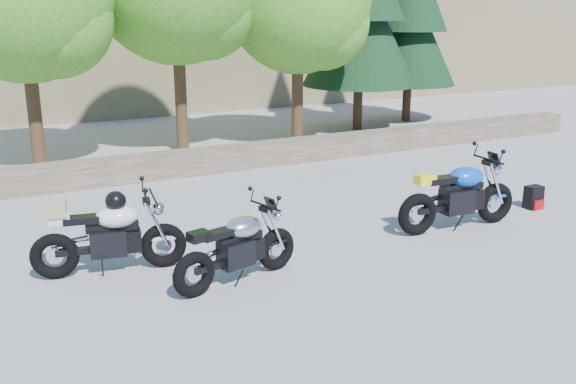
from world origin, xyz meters
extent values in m
plane|color=gray|center=(0.00, 0.00, 0.00)|extent=(90.00, 90.00, 0.00)
cube|color=#493E31|center=(0.00, 5.50, 0.25)|extent=(22.00, 0.55, 0.50)
cylinder|color=#382314|center=(-2.50, 7.20, 1.51)|extent=(0.28, 0.28, 3.02)
sphere|color=#3A7F1C|center=(-2.00, 6.90, 3.13)|extent=(2.38, 2.38, 2.38)
cylinder|color=#382314|center=(0.80, 7.60, 1.68)|extent=(0.28, 0.28, 3.36)
sphere|color=#3A7F1C|center=(1.30, 7.30, 3.48)|extent=(2.64, 2.64, 2.64)
cylinder|color=#382314|center=(3.60, 7.00, 1.46)|extent=(0.28, 0.28, 2.91)
sphere|color=#3A7F1C|center=(4.10, 6.70, 3.02)|extent=(2.29, 2.29, 2.29)
cylinder|color=#382314|center=(6.20, 8.20, 1.08)|extent=(0.26, 0.26, 2.16)
cone|color=black|center=(6.20, 8.20, 2.88)|extent=(3.17, 3.17, 3.24)
cylinder|color=#382314|center=(8.40, 8.80, 0.96)|extent=(0.26, 0.26, 1.92)
cone|color=black|center=(8.40, 8.80, 2.56)|extent=(2.82, 2.82, 2.88)
torus|color=black|center=(-0.45, 0.09, 0.29)|extent=(0.59, 0.27, 0.57)
torus|color=black|center=(-1.69, -0.21, 0.29)|extent=(0.59, 0.27, 0.57)
cylinder|color=silver|center=(-0.45, 0.09, 0.29)|extent=(0.20, 0.08, 0.20)
cylinder|color=silver|center=(-1.69, -0.21, 0.29)|extent=(0.20, 0.08, 0.20)
cube|color=black|center=(-1.09, -0.06, 0.39)|extent=(0.48, 0.36, 0.32)
cube|color=black|center=(-1.03, -0.05, 0.59)|extent=(0.64, 0.28, 0.09)
ellipsoid|color=#A7A7AB|center=(-0.97, -0.03, 0.71)|extent=(0.58, 0.46, 0.27)
cube|color=black|center=(-1.35, -0.12, 0.71)|extent=(0.48, 0.29, 0.08)
cube|color=black|center=(-1.61, -0.19, 0.75)|extent=(0.28, 0.23, 0.12)
cylinder|color=black|center=(-0.62, 0.05, 0.92)|extent=(0.17, 0.58, 0.03)
sphere|color=silver|center=(-0.48, 0.09, 0.77)|extent=(0.16, 0.16, 0.16)
torus|color=black|center=(-1.73, 0.87, 0.30)|extent=(0.63, 0.26, 0.61)
torus|color=black|center=(-3.08, 1.13, 0.30)|extent=(0.63, 0.26, 0.61)
cylinder|color=silver|center=(-1.73, 0.87, 0.30)|extent=(0.21, 0.08, 0.21)
cylinder|color=silver|center=(-3.08, 1.13, 0.30)|extent=(0.21, 0.08, 0.21)
cube|color=black|center=(-2.42, 1.00, 0.42)|extent=(0.50, 0.37, 0.34)
cube|color=black|center=(-2.36, 0.99, 0.63)|extent=(0.68, 0.27, 0.10)
ellipsoid|color=silver|center=(-2.29, 0.98, 0.76)|extent=(0.61, 0.46, 0.29)
cube|color=black|center=(-2.70, 1.06, 0.76)|extent=(0.51, 0.29, 0.09)
cube|color=silver|center=(-2.98, 1.11, 0.80)|extent=(0.30, 0.24, 0.12)
cylinder|color=black|center=(-1.92, 0.90, 0.98)|extent=(0.15, 0.62, 0.03)
sphere|color=silver|center=(-1.77, 0.88, 0.82)|extent=(0.17, 0.17, 0.17)
ellipsoid|color=black|center=(-2.29, 0.98, 0.97)|extent=(0.31, 0.32, 0.25)
cube|color=#988058|center=(-3.02, 1.12, 0.93)|extent=(0.33, 0.30, 0.19)
torus|color=black|center=(3.53, 0.20, 0.33)|extent=(0.67, 0.21, 0.66)
torus|color=black|center=(2.05, 0.31, 0.33)|extent=(0.67, 0.21, 0.66)
cylinder|color=silver|center=(3.53, 0.20, 0.33)|extent=(0.23, 0.06, 0.23)
cylinder|color=silver|center=(2.05, 0.31, 0.33)|extent=(0.23, 0.06, 0.23)
cube|color=black|center=(2.77, 0.26, 0.45)|extent=(0.52, 0.34, 0.37)
cube|color=black|center=(2.84, 0.25, 0.68)|extent=(0.73, 0.22, 0.10)
ellipsoid|color=#0C47B4|center=(2.91, 0.25, 0.82)|extent=(0.62, 0.44, 0.31)
cube|color=black|center=(2.46, 0.28, 0.82)|extent=(0.53, 0.26, 0.09)
cube|color=#F9F10D|center=(2.15, 0.30, 0.87)|extent=(0.30, 0.23, 0.13)
cylinder|color=black|center=(3.32, 0.22, 1.06)|extent=(0.08, 0.68, 0.03)
sphere|color=silver|center=(3.49, 0.20, 0.89)|extent=(0.19, 0.19, 0.19)
cube|color=black|center=(4.70, 0.46, 0.20)|extent=(0.30, 0.21, 0.40)
cube|color=#960D0C|center=(4.70, 0.33, 0.09)|extent=(0.23, 0.05, 0.17)
camera|label=1|loc=(-3.97, -6.97, 3.32)|focal=40.00mm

